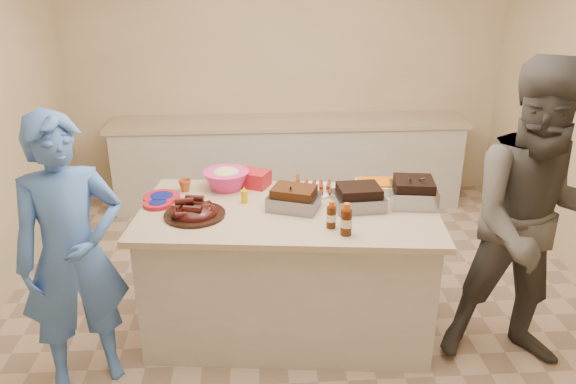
{
  "coord_description": "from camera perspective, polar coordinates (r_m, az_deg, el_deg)",
  "views": [
    {
      "loc": [
        -0.36,
        -3.31,
        2.38
      ],
      "look_at": [
        -0.15,
        0.03,
        1.01
      ],
      "focal_mm": 35.0,
      "sensor_mm": 36.0,
      "label": 1
    }
  ],
  "objects": [
    {
      "name": "room",
      "position": [
        4.09,
        2.11,
        -13.22
      ],
      "size": [
        4.5,
        5.0,
        2.7
      ],
      "primitive_type": null,
      "color": "beige",
      "rests_on": "ground"
    },
    {
      "name": "back_counter",
      "position": [
        5.85,
        0.04,
        3.06
      ],
      "size": [
        3.6,
        0.64,
        0.9
      ],
      "primitive_type": null,
      "color": "beige",
      "rests_on": "ground"
    },
    {
      "name": "island",
      "position": [
        4.06,
        0.05,
        -13.5
      ],
      "size": [
        2.01,
        1.2,
        0.91
      ],
      "primitive_type": null,
      "rotation": [
        0.0,
        0.0,
        -0.11
      ],
      "color": "beige",
      "rests_on": "ground"
    },
    {
      "name": "rib_platter",
      "position": [
        3.57,
        -9.44,
        -2.41
      ],
      "size": [
        0.46,
        0.46,
        0.15
      ],
      "primitive_type": null,
      "rotation": [
        0.0,
        0.0,
        0.22
      ],
      "color": "#390C09",
      "rests_on": "island"
    },
    {
      "name": "pulled_pork_tray",
      "position": [
        3.62,
        0.59,
        -1.68
      ],
      "size": [
        0.38,
        0.33,
        0.09
      ],
      "primitive_type": "cube",
      "rotation": [
        0.0,
        0.0,
        -0.36
      ],
      "color": "#47230F",
      "rests_on": "island"
    },
    {
      "name": "brisket_tray",
      "position": [
        3.67,
        7.14,
        -1.58
      ],
      "size": [
        0.33,
        0.28,
        0.09
      ],
      "primitive_type": "cube",
      "rotation": [
        0.0,
        0.0,
        0.07
      ],
      "color": "black",
      "rests_on": "island"
    },
    {
      "name": "roasting_pan",
      "position": [
        3.79,
        12.51,
        -1.16
      ],
      "size": [
        0.33,
        0.33,
        0.12
      ],
      "primitive_type": "cube",
      "rotation": [
        0.0,
        0.0,
        -0.15
      ],
      "color": "gray",
      "rests_on": "island"
    },
    {
      "name": "coleslaw_bowl",
      "position": [
        3.97,
        -6.25,
        0.36
      ],
      "size": [
        0.35,
        0.35,
        0.22
      ],
      "primitive_type": null,
      "rotation": [
        0.0,
        0.0,
        -0.11
      ],
      "color": "#DB2C81",
      "rests_on": "island"
    },
    {
      "name": "sausage_plate",
      "position": [
        3.9,
        2.57,
        0.08
      ],
      "size": [
        0.34,
        0.34,
        0.05
      ],
      "primitive_type": "cylinder",
      "rotation": [
        0.0,
        0.0,
        -0.08
      ],
      "color": "silver",
      "rests_on": "island"
    },
    {
      "name": "mac_cheese_dish",
      "position": [
        3.95,
        9.04,
        0.11
      ],
      "size": [
        0.3,
        0.23,
        0.08
      ],
      "primitive_type": "cube",
      "rotation": [
        0.0,
        0.0,
        -0.06
      ],
      "color": "orange",
      "rests_on": "island"
    },
    {
      "name": "bbq_bottle_a",
      "position": [
        3.38,
        4.39,
        -3.62
      ],
      "size": [
        0.06,
        0.06,
        0.17
      ],
      "primitive_type": "cylinder",
      "rotation": [
        0.0,
        0.0,
        -0.11
      ],
      "color": "#381707",
      "rests_on": "island"
    },
    {
      "name": "bbq_bottle_b",
      "position": [
        3.3,
        5.89,
        -4.31
      ],
      "size": [
        0.07,
        0.07,
        0.2
      ],
      "primitive_type": "cylinder",
      "rotation": [
        0.0,
        0.0,
        -0.11
      ],
      "color": "#381707",
      "rests_on": "island"
    },
    {
      "name": "mustard_bottle",
      "position": [
        3.72,
        -4.45,
        -1.11
      ],
      "size": [
        0.05,
        0.05,
        0.12
      ],
      "primitive_type": "cylinder",
      "rotation": [
        0.0,
        0.0,
        -0.11
      ],
      "color": "#ECAE00",
      "rests_on": "island"
    },
    {
      "name": "sauce_bowl",
      "position": [
        3.88,
        0.3,
        0.01
      ],
      "size": [
        0.13,
        0.05,
        0.13
      ],
      "primitive_type": "imported",
      "rotation": [
        0.0,
        0.0,
        -0.11
      ],
      "color": "silver",
      "rests_on": "island"
    },
    {
      "name": "plate_stack_large",
      "position": [
        3.85,
        -12.69,
        -0.76
      ],
      "size": [
        0.27,
        0.27,
        0.03
      ],
      "primitive_type": "cylinder",
      "rotation": [
        0.0,
        0.0,
        -0.11
      ],
      "color": "#A91420",
      "rests_on": "island"
    },
    {
      "name": "plate_stack_small",
      "position": [
        3.76,
        -13.07,
        -1.37
      ],
      "size": [
        0.21,
        0.21,
        0.03
      ],
      "primitive_type": "cylinder",
      "rotation": [
        0.0,
        0.0,
        -0.11
      ],
      "color": "#A91420",
      "rests_on": "island"
    },
    {
      "name": "plastic_cup",
      "position": [
        3.96,
        -10.4,
        0.1
      ],
      "size": [
        0.1,
        0.09,
        0.09
      ],
      "primitive_type": "imported",
      "rotation": [
        0.0,
        0.0,
        -0.11
      ],
      "color": "#AE511E",
      "rests_on": "island"
    },
    {
      "name": "basket_stack",
      "position": [
        4.0,
        -3.56,
        0.65
      ],
      "size": [
        0.27,
        0.25,
        0.11
      ],
      "primitive_type": "cube",
      "rotation": [
        0.0,
        0.0,
        -0.44
      ],
      "color": "#A91420",
      "rests_on": "island"
    },
    {
      "name": "guest_blue",
      "position": [
        3.87,
        -19.31,
        -17.14
      ],
      "size": [
        1.23,
        1.78,
        0.4
      ],
      "primitive_type": "imported",
      "rotation": [
        0.0,
        0.0,
        0.41
      ],
      "color": "#4272CC",
      "rests_on": "ground"
    },
    {
      "name": "guest_gray",
      "position": [
        4.07,
        21.81,
        -15.27
      ],
      "size": [
        1.24,
        2.05,
        0.73
      ],
      "primitive_type": "imported",
      "rotation": [
        0.0,
        0.0,
        -0.16
      ],
      "color": "#514D48",
      "rests_on": "ground"
    }
  ]
}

